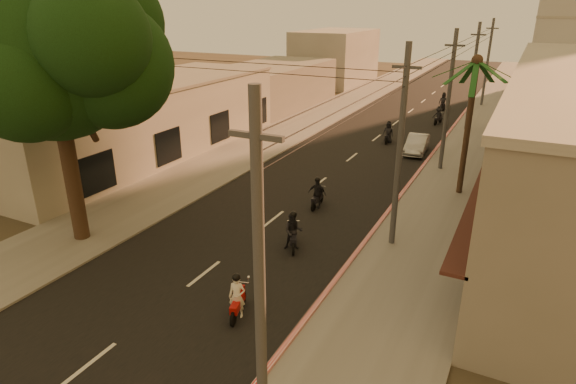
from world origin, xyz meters
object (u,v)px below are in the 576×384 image
scooter_red (237,297)px  scooter_mid_a (293,232)px  scooter_far_b (438,116)px  scooter_mid_b (317,194)px  scooter_far_c (443,102)px  parked_car (417,144)px  broadleaf_tree (60,54)px  palm_tree (476,69)px  scooter_far_a (388,133)px

scooter_red → scooter_mid_a: scooter_mid_a is taller
scooter_red → scooter_far_b: 33.00m
scooter_mid_b → scooter_far_c: size_ratio=0.97×
parked_car → scooter_far_c: scooter_far_c is taller
broadleaf_tree → palm_tree: broadleaf_tree is taller
scooter_far_c → palm_tree: bearing=-93.3°
scooter_mid_a → scooter_far_c: (0.49, 34.39, -0.01)m
parked_car → scooter_far_a: bearing=143.0°
broadleaf_tree → scooter_mid_b: bearing=46.1°
palm_tree → scooter_mid_a: 13.40m
palm_tree → scooter_far_b: (-4.42, 17.20, -6.37)m
scooter_far_a → parked_car: scooter_far_a is taller
broadleaf_tree → scooter_far_b: broadleaf_tree is taller
broadleaf_tree → parked_car: (10.49, 21.13, -7.81)m
palm_tree → scooter_far_c: (-5.20, 24.01, -6.31)m
parked_car → palm_tree: bearing=-65.1°
broadleaf_tree → scooter_far_b: bearing=71.8°
scooter_far_b → parked_car: bearing=-76.7°
scooter_far_a → scooter_far_b: 8.57m
broadleaf_tree → scooter_far_a: (7.83, 22.81, -7.67)m
scooter_red → scooter_far_a: size_ratio=0.95×
palm_tree → parked_car: 10.58m
scooter_far_b → parked_car: 9.94m
parked_car → scooter_far_c: 16.78m
scooter_mid_b → scooter_far_c: bearing=83.3°
broadleaf_tree → scooter_mid_b: size_ratio=6.72×
scooter_mid_b → palm_tree: bearing=36.0°
scooter_red → scooter_far_c: 39.80m
scooter_red → parked_car: (1.10, 23.06, -0.11)m
scooter_mid_a → parked_car: bearing=59.0°
scooter_red → scooter_mid_b: scooter_mid_b is taller
scooter_red → parked_car: size_ratio=0.42×
scooter_far_c → scooter_mid_b: bearing=-108.3°
broadleaf_tree → palm_tree: bearing=43.5°
broadleaf_tree → scooter_red: bearing=-11.6°
scooter_mid_b → scooter_far_b: 22.85m
palm_tree → parked_car: (-4.12, 7.27, -6.49)m
broadleaf_tree → palm_tree: 20.18m
scooter_red → scooter_mid_b: 10.34m
scooter_red → scooter_far_b: bearing=72.5°
palm_tree → scooter_mid_b: bearing=-140.1°
scooter_red → scooter_far_b: (0.80, 32.99, 0.01)m
broadleaf_tree → scooter_mid_a: bearing=21.3°
palm_tree → scooter_far_a: palm_tree is taller
parked_car → scooter_mid_a: bearing=-99.7°
broadleaf_tree → scooter_mid_b: (7.99, 8.31, -7.68)m
broadleaf_tree → scooter_red: size_ratio=6.94×
scooter_far_b → scooter_far_c: scooter_far_c is taller
palm_tree → scooter_red: palm_tree is taller
broadleaf_tree → scooter_far_b: size_ratio=7.06×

